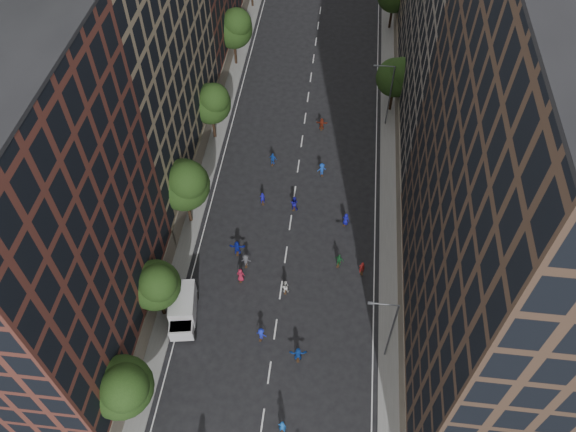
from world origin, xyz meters
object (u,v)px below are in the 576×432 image
(streetlamp_far, at_px, (389,92))
(cargo_van, at_px, (183,309))
(streetlamp_near, at_px, (390,328))
(skater_1, at_px, (282,427))

(streetlamp_far, bearing_deg, cargo_van, -121.97)
(streetlamp_near, relative_size, cargo_van, 1.59)
(cargo_van, xyz_separation_m, skater_1, (10.92, -9.95, -0.54))
(streetlamp_far, distance_m, cargo_van, 36.94)
(cargo_van, bearing_deg, skater_1, -51.64)
(streetlamp_near, distance_m, cargo_van, 19.89)
(skater_1, bearing_deg, cargo_van, -40.02)
(streetlamp_near, height_order, streetlamp_far, same)
(streetlamp_near, xyz_separation_m, streetlamp_far, (0.00, 33.00, 0.00))
(cargo_van, bearing_deg, streetlamp_near, -14.63)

